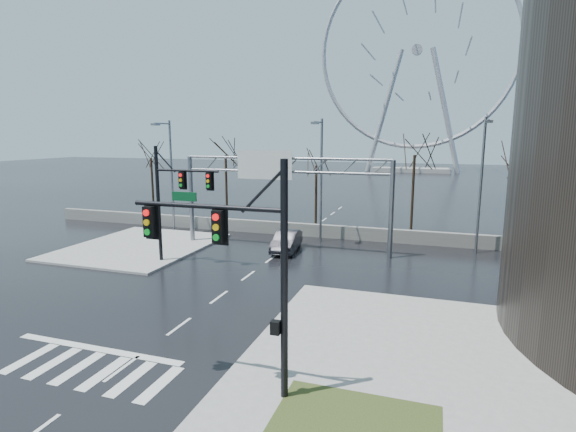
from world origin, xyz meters
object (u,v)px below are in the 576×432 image
at_px(signal_mast_near, 244,255).
at_px(signal_mast_far, 172,194).
at_px(sign_gantry, 279,182).
at_px(ferris_wheel, 417,58).
at_px(car, 287,241).

height_order(signal_mast_near, signal_mast_far, same).
height_order(sign_gantry, ferris_wheel, ferris_wheel).
bearing_deg(ferris_wheel, signal_mast_near, -89.92).
bearing_deg(signal_mast_near, ferris_wheel, 90.08).
distance_m(signal_mast_near, car, 19.67).
bearing_deg(car, signal_mast_far, -143.52).
bearing_deg(ferris_wheel, sign_gantry, -93.84).
xyz_separation_m(sign_gantry, ferris_wheel, (5.38, 80.04, 20.95)).
height_order(signal_mast_near, sign_gantry, signal_mast_near).
xyz_separation_m(signal_mast_far, car, (6.20, 5.63, -4.07)).
height_order(ferris_wheel, car, ferris_wheel).
distance_m(signal_mast_far, sign_gantry, 8.14).
relative_size(signal_mast_far, sign_gantry, 0.49).
bearing_deg(signal_mast_far, sign_gantry, 47.53).
relative_size(sign_gantry, car, 3.53).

